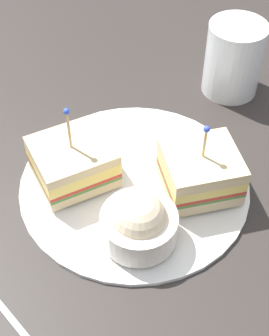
{
  "coord_description": "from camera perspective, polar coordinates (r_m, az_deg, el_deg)",
  "views": [
    {
      "loc": [
        27.68,
        -25.88,
        44.31
      ],
      "look_at": [
        0.0,
        0.0,
        2.97
      ],
      "focal_mm": 53.63,
      "sensor_mm": 36.0,
      "label": 1
    }
  ],
  "objects": [
    {
      "name": "drink_glass",
      "position": [
        0.7,
        11.15,
        11.84
      ],
      "size": [
        7.68,
        7.68,
        9.96
      ],
      "color": "#B74C33",
      "rests_on": "ground_plane"
    },
    {
      "name": "coleslaw_bowl",
      "position": [
        0.51,
        0.52,
        -6.26
      ],
      "size": [
        7.94,
        7.94,
        5.71
      ],
      "color": "silver",
      "rests_on": "plate"
    },
    {
      "name": "plate",
      "position": [
        0.58,
        -0.0,
        -1.66
      ],
      "size": [
        26.47,
        26.47,
        0.97
      ],
      "primitive_type": "cylinder",
      "color": "white",
      "rests_on": "ground_plane"
    },
    {
      "name": "ground_plane",
      "position": [
        0.59,
        -0.0,
        -2.61
      ],
      "size": [
        93.33,
        93.33,
        2.0
      ],
      "primitive_type": "cube",
      "color": "#2D2826"
    },
    {
      "name": "sandwich_half_back",
      "position": [
        0.57,
        -6.99,
        0.74
      ],
      "size": [
        9.79,
        10.27,
        10.16
      ],
      "color": "beige",
      "rests_on": "plate"
    },
    {
      "name": "sandwich_half_front",
      "position": [
        0.55,
        7.51,
        -0.42
      ],
      "size": [
        10.41,
        10.64,
        9.25
      ],
      "color": "beige",
      "rests_on": "plate"
    }
  ]
}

